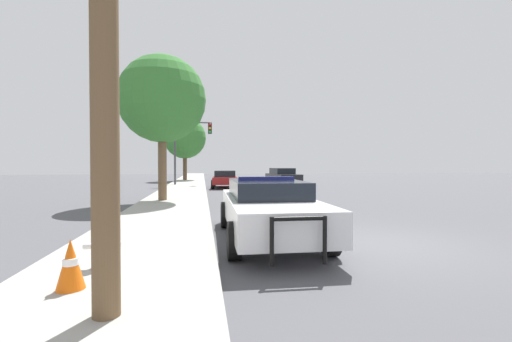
# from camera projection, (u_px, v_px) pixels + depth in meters

# --- Properties ---
(ground_plane) EXTENTS (110.00, 110.00, 0.00)m
(ground_plane) POSITION_uv_depth(u_px,v_px,m) (378.00, 244.00, 7.58)
(ground_plane) COLOR #4F4F54
(sidewalk_left) EXTENTS (3.00, 110.00, 0.13)m
(sidewalk_left) POSITION_uv_depth(u_px,v_px,m) (139.00, 250.00, 6.78)
(sidewalk_left) COLOR #A3A099
(sidewalk_left) RESTS_ON ground_plane
(police_car) EXTENTS (2.16, 5.45, 1.47)m
(police_car) POSITION_uv_depth(u_px,v_px,m) (268.00, 207.00, 8.09)
(police_car) COLOR white
(police_car) RESTS_ON ground_plane
(fire_hydrant) EXTENTS (0.57, 0.25, 0.72)m
(fire_hydrant) POSITION_uv_depth(u_px,v_px,m) (102.00, 243.00, 5.44)
(fire_hydrant) COLOR white
(fire_hydrant) RESTS_ON sidewalk_left
(traffic_light) EXTENTS (3.03, 0.35, 5.18)m
(traffic_light) POSITION_uv_depth(u_px,v_px,m) (190.00, 140.00, 27.68)
(traffic_light) COLOR #424247
(traffic_light) RESTS_ON sidewalk_left
(car_background_oncoming) EXTENTS (2.26, 4.79, 1.44)m
(car_background_oncoming) POSITION_uv_depth(u_px,v_px,m) (283.00, 176.00, 28.33)
(car_background_oncoming) COLOR black
(car_background_oncoming) RESTS_ON ground_plane
(car_background_midblock) EXTENTS (2.17, 4.64, 1.29)m
(car_background_midblock) POSITION_uv_depth(u_px,v_px,m) (225.00, 178.00, 25.61)
(car_background_midblock) COLOR maroon
(car_background_midblock) RESTS_ON ground_plane
(tree_sidewalk_far) EXTENTS (4.39, 4.39, 6.62)m
(tree_sidewalk_far) POSITION_uv_depth(u_px,v_px,m) (185.00, 138.00, 35.82)
(tree_sidewalk_far) COLOR brown
(tree_sidewalk_far) RESTS_ON sidewalk_left
(tree_sidewalk_near) EXTENTS (3.96, 3.96, 6.59)m
(tree_sidewalk_near) POSITION_uv_depth(u_px,v_px,m) (162.00, 99.00, 15.54)
(tree_sidewalk_near) COLOR brown
(tree_sidewalk_near) RESTS_ON sidewalk_left
(traffic_cone) EXTENTS (0.36, 0.36, 0.66)m
(traffic_cone) POSITION_uv_depth(u_px,v_px,m) (71.00, 264.00, 4.47)
(traffic_cone) COLOR orange
(traffic_cone) RESTS_ON sidewalk_left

